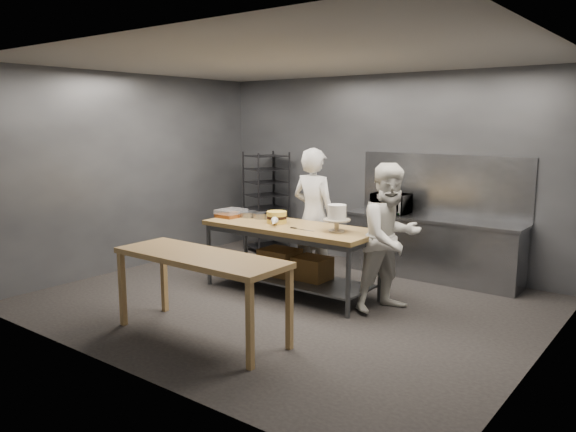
{
  "coord_description": "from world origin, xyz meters",
  "views": [
    {
      "loc": [
        4.19,
        -5.45,
        2.28
      ],
      "look_at": [
        -0.22,
        0.31,
        1.05
      ],
      "focal_mm": 35.0,
      "sensor_mm": 36.0,
      "label": 1
    }
  ],
  "objects_px": {
    "microwave": "(391,203)",
    "layer_cake": "(277,217)",
    "near_counter": "(200,262)",
    "chef_right": "(391,238)",
    "frosted_cake_stand": "(337,215)",
    "work_table": "(291,251)",
    "chef_behind": "(314,216)",
    "speed_rack": "(266,203)"
  },
  "relations": [
    {
      "from": "microwave",
      "to": "layer_cake",
      "type": "relative_size",
      "value": 2.01
    },
    {
      "from": "microwave",
      "to": "near_counter",
      "type": "bearing_deg",
      "value": -95.38
    },
    {
      "from": "chef_right",
      "to": "frosted_cake_stand",
      "type": "distance_m",
      "value": 0.72
    },
    {
      "from": "microwave",
      "to": "frosted_cake_stand",
      "type": "height_order",
      "value": "frosted_cake_stand"
    },
    {
      "from": "work_table",
      "to": "microwave",
      "type": "bearing_deg",
      "value": 73.42
    },
    {
      "from": "near_counter",
      "to": "layer_cake",
      "type": "relative_size",
      "value": 7.43
    },
    {
      "from": "chef_behind",
      "to": "microwave",
      "type": "xyz_separation_m",
      "value": [
        0.6,
        1.18,
        0.09
      ]
    },
    {
      "from": "speed_rack",
      "to": "microwave",
      "type": "height_order",
      "value": "speed_rack"
    },
    {
      "from": "chef_behind",
      "to": "frosted_cake_stand",
      "type": "distance_m",
      "value": 1.03
    },
    {
      "from": "near_counter",
      "to": "frosted_cake_stand",
      "type": "relative_size",
      "value": 5.88
    },
    {
      "from": "near_counter",
      "to": "work_table",
      "type": "bearing_deg",
      "value": 95.93
    },
    {
      "from": "speed_rack",
      "to": "chef_right",
      "type": "bearing_deg",
      "value": -25.92
    },
    {
      "from": "work_table",
      "to": "chef_behind",
      "type": "bearing_deg",
      "value": 96.11
    },
    {
      "from": "frosted_cake_stand",
      "to": "work_table",
      "type": "bearing_deg",
      "value": 178.23
    },
    {
      "from": "speed_rack",
      "to": "work_table",
      "type": "bearing_deg",
      "value": -42.83
    },
    {
      "from": "chef_right",
      "to": "work_table",
      "type": "bearing_deg",
      "value": 119.32
    },
    {
      "from": "work_table",
      "to": "speed_rack",
      "type": "distance_m",
      "value": 2.54
    },
    {
      "from": "near_counter",
      "to": "frosted_cake_stand",
      "type": "distance_m",
      "value": 1.93
    },
    {
      "from": "chef_behind",
      "to": "chef_right",
      "type": "xyz_separation_m",
      "value": [
        1.45,
        -0.47,
        -0.06
      ]
    },
    {
      "from": "chef_right",
      "to": "microwave",
      "type": "xyz_separation_m",
      "value": [
        -0.85,
        1.65,
        0.15
      ]
    },
    {
      "from": "chef_right",
      "to": "speed_rack",
      "type": "bearing_deg",
      "value": 87.39
    },
    {
      "from": "work_table",
      "to": "near_counter",
      "type": "bearing_deg",
      "value": -84.07
    },
    {
      "from": "near_counter",
      "to": "chef_behind",
      "type": "height_order",
      "value": "chef_behind"
    },
    {
      "from": "speed_rack",
      "to": "frosted_cake_stand",
      "type": "height_order",
      "value": "speed_rack"
    },
    {
      "from": "work_table",
      "to": "speed_rack",
      "type": "xyz_separation_m",
      "value": [
        -1.85,
        1.72,
        0.28
      ]
    },
    {
      "from": "near_counter",
      "to": "chef_behind",
      "type": "xyz_separation_m",
      "value": [
        -0.26,
        2.46,
        0.14
      ]
    },
    {
      "from": "frosted_cake_stand",
      "to": "layer_cake",
      "type": "height_order",
      "value": "frosted_cake_stand"
    },
    {
      "from": "work_table",
      "to": "chef_behind",
      "type": "distance_m",
      "value": 0.73
    },
    {
      "from": "chef_behind",
      "to": "microwave",
      "type": "relative_size",
      "value": 3.53
    },
    {
      "from": "frosted_cake_stand",
      "to": "layer_cake",
      "type": "distance_m",
      "value": 0.98
    },
    {
      "from": "frosted_cake_stand",
      "to": "chef_right",
      "type": "bearing_deg",
      "value": 14.28
    },
    {
      "from": "layer_cake",
      "to": "speed_rack",
      "type": "bearing_deg",
      "value": 133.0
    },
    {
      "from": "work_table",
      "to": "speed_rack",
      "type": "bearing_deg",
      "value": 137.17
    },
    {
      "from": "microwave",
      "to": "work_table",
      "type": "bearing_deg",
      "value": -106.58
    },
    {
      "from": "work_table",
      "to": "frosted_cake_stand",
      "type": "bearing_deg",
      "value": -1.77
    },
    {
      "from": "chef_behind",
      "to": "speed_rack",
      "type": "bearing_deg",
      "value": -29.12
    },
    {
      "from": "speed_rack",
      "to": "microwave",
      "type": "distance_m",
      "value": 2.4
    },
    {
      "from": "near_counter",
      "to": "chef_right",
      "type": "bearing_deg",
      "value": 59.17
    },
    {
      "from": "layer_cake",
      "to": "chef_right",
      "type": "bearing_deg",
      "value": 5.19
    },
    {
      "from": "microwave",
      "to": "chef_right",
      "type": "bearing_deg",
      "value": -62.86
    },
    {
      "from": "work_table",
      "to": "microwave",
      "type": "relative_size",
      "value": 4.43
    },
    {
      "from": "chef_right",
      "to": "layer_cake",
      "type": "bearing_deg",
      "value": 118.5
    }
  ]
}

